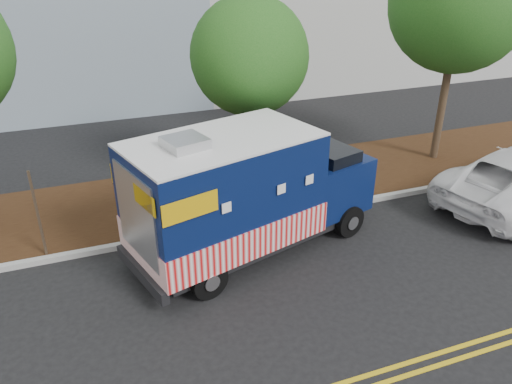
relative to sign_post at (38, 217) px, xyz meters
name	(u,v)px	position (x,y,z in m)	size (l,w,h in m)	color
ground	(268,250)	(5.28, -1.55, -1.20)	(120.00, 120.00, 0.00)	black
curb	(250,222)	(5.28, -0.15, -1.12)	(120.00, 0.18, 0.15)	#9E9E99
mulch_strip	(227,190)	(5.28, 1.95, -1.12)	(120.00, 4.00, 0.15)	black
centerline_near	(358,378)	(5.28, -6.00, -1.19)	(120.00, 0.10, 0.01)	gold
tree_b	(250,56)	(6.15, 2.22, 2.90)	(3.43, 3.43, 5.83)	#38281C
tree_c	(460,2)	(12.99, 1.83, 4.16)	(4.40, 4.40, 7.57)	#38281C
sign_post	(38,217)	(0.00, 0.00, 0.00)	(0.06, 0.06, 2.40)	#473828
food_truck	(244,196)	(4.73, -1.30, 0.33)	(6.77, 3.98, 3.37)	black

